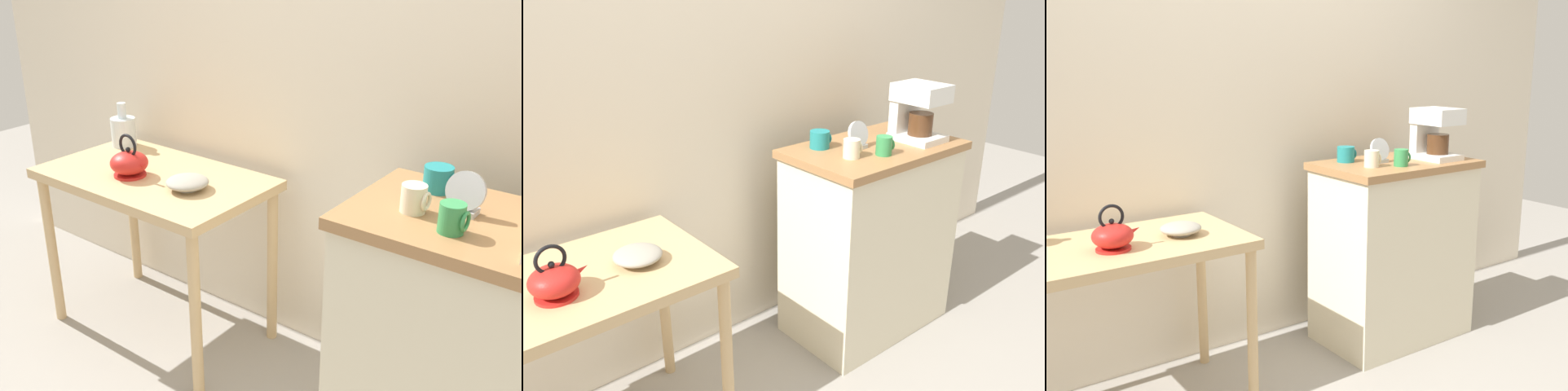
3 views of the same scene
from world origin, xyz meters
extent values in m
cube|color=beige|center=(0.10, 0.45, 1.40)|extent=(4.40, 0.10, 2.80)
cube|color=tan|center=(-0.72, 0.06, 0.72)|extent=(0.94, 0.55, 0.04)
cylinder|color=tan|center=(-1.15, -0.18, 0.35)|extent=(0.04, 0.04, 0.70)
cylinder|color=tan|center=(-0.29, -0.18, 0.35)|extent=(0.04, 0.04, 0.70)
cylinder|color=tan|center=(-1.15, 0.30, 0.35)|extent=(0.04, 0.04, 0.70)
cylinder|color=tan|center=(-0.29, 0.30, 0.35)|extent=(0.04, 0.04, 0.70)
cube|color=beige|center=(0.65, 0.00, 0.45)|extent=(0.76, 0.46, 0.90)
cube|color=#9E7044|center=(0.65, 0.00, 0.92)|extent=(0.79, 0.49, 0.04)
cylinder|color=#9E998C|center=(-0.50, 0.03, 0.74)|extent=(0.07, 0.07, 0.01)
ellipsoid|color=#9E998C|center=(-0.50, 0.03, 0.77)|extent=(0.17, 0.17, 0.05)
cylinder|color=red|center=(-0.78, -0.01, 0.74)|extent=(0.13, 0.13, 0.01)
ellipsoid|color=red|center=(-0.78, -0.01, 0.79)|extent=(0.15, 0.15, 0.09)
cone|color=red|center=(-0.71, -0.01, 0.80)|extent=(0.08, 0.03, 0.06)
sphere|color=black|center=(-0.78, -0.01, 0.85)|extent=(0.02, 0.02, 0.02)
torus|color=black|center=(-0.78, -0.01, 0.87)|extent=(0.10, 0.01, 0.10)
cylinder|color=silver|center=(-1.10, 0.24, 0.80)|extent=(0.11, 0.11, 0.13)
cylinder|color=silver|center=(-1.10, 0.24, 0.90)|extent=(0.04, 0.04, 0.07)
cylinder|color=teal|center=(0.44, 0.13, 0.97)|extent=(0.09, 0.09, 0.08)
torus|color=teal|center=(0.48, 0.13, 0.97)|extent=(0.01, 0.05, 0.05)
cylinder|color=#338C4C|center=(0.58, -0.11, 0.97)|extent=(0.07, 0.07, 0.08)
torus|color=#338C4C|center=(0.61, -0.11, 0.97)|extent=(0.01, 0.06, 0.06)
cylinder|color=beige|center=(0.44, -0.05, 0.97)|extent=(0.07, 0.07, 0.08)
torus|color=beige|center=(0.48, -0.05, 0.97)|extent=(0.01, 0.05, 0.05)
cube|color=#B2B5BA|center=(0.56, 0.02, 0.94)|extent=(0.08, 0.05, 0.02)
cylinder|color=#B2B5BA|center=(0.56, 0.02, 1.00)|extent=(0.11, 0.05, 0.11)
cylinder|color=black|center=(0.56, 0.02, 1.00)|extent=(0.09, 0.04, 0.09)
camera|label=1|loc=(1.08, -1.58, 1.66)|focal=43.70mm
camera|label=2|loc=(-1.17, -1.55, 1.65)|focal=37.81mm
camera|label=3|loc=(-1.45, -2.19, 1.43)|focal=41.86mm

